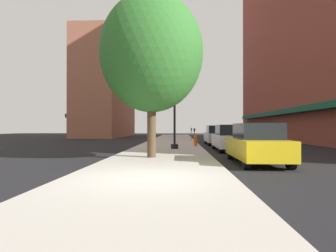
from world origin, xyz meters
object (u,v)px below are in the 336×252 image
(car_yellow, at_px, (256,144))
(fire_hydrant, at_px, (195,141))
(car_white, at_px, (230,138))
(parking_meter_far, at_px, (191,133))
(tree_near, at_px, (152,54))
(lamppost, at_px, (175,101))
(car_silver, at_px, (216,135))
(parking_meter_near, at_px, (194,134))

(car_yellow, bearing_deg, fire_hydrant, 100.93)
(car_yellow, bearing_deg, car_white, 88.38)
(parking_meter_far, xyz_separation_m, tree_near, (-2.50, -16.66, 3.95))
(tree_near, distance_m, car_yellow, 6.16)
(car_yellow, bearing_deg, lamppost, 117.24)
(car_silver, bearing_deg, parking_meter_far, 110.56)
(lamppost, relative_size, car_silver, 1.37)
(parking_meter_near, height_order, parking_meter_far, same)
(parking_meter_near, relative_size, tree_near, 0.17)
(lamppost, height_order, car_yellow, lamppost)
(fire_hydrant, distance_m, tree_near, 9.30)
(parking_meter_far, bearing_deg, tree_near, -98.54)
(car_silver, bearing_deg, car_yellow, -89.85)
(fire_hydrant, bearing_deg, car_white, -54.36)
(lamppost, distance_m, car_white, 4.24)
(parking_meter_far, xyz_separation_m, car_silver, (1.95, -5.24, -0.14))
(car_yellow, bearing_deg, tree_near, 163.56)
(parking_meter_near, xyz_separation_m, tree_near, (-2.50, -10.40, 3.95))
(lamppost, xyz_separation_m, parking_meter_far, (1.55, 11.49, -2.25))
(tree_near, bearing_deg, car_white, 48.49)
(lamppost, xyz_separation_m, tree_near, (-0.96, -5.16, 1.70))
(parking_meter_far, relative_size, tree_near, 0.17)
(car_yellow, xyz_separation_m, car_white, (0.00, 6.21, 0.00))
(lamppost, xyz_separation_m, parking_meter_near, (1.55, 5.24, -2.25))
(fire_hydrant, bearing_deg, parking_meter_far, 89.66)
(fire_hydrant, bearing_deg, parking_meter_near, 88.82)
(lamppost, height_order, tree_near, tree_near)
(parking_meter_near, bearing_deg, car_silver, 27.44)
(tree_near, distance_m, car_silver, 12.92)
(lamppost, distance_m, fire_hydrant, 4.06)
(fire_hydrant, xyz_separation_m, car_white, (2.00, -2.79, 0.29))
(parking_meter_far, relative_size, car_white, 0.30)
(parking_meter_far, distance_m, car_silver, 5.59)
(parking_meter_far, height_order, car_silver, car_silver)
(car_white, bearing_deg, car_silver, 88.76)
(fire_hydrant, xyz_separation_m, parking_meter_far, (0.05, 8.83, 0.43))
(parking_meter_far, distance_m, car_white, 11.79)
(parking_meter_far, bearing_deg, car_white, -80.48)
(parking_meter_far, bearing_deg, lamppost, -97.66)
(lamppost, bearing_deg, tree_near, -100.49)
(fire_hydrant, bearing_deg, lamppost, -119.30)
(parking_meter_near, distance_m, tree_near, 11.41)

